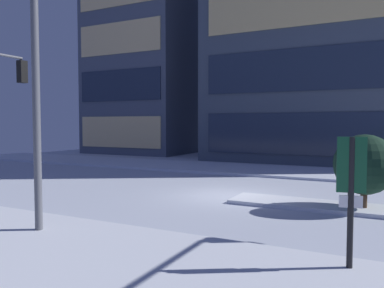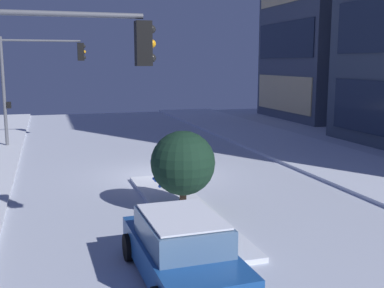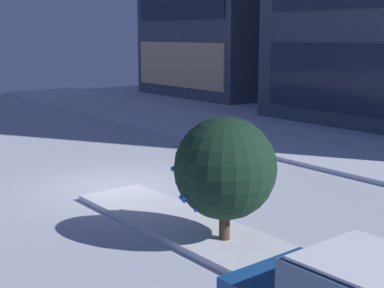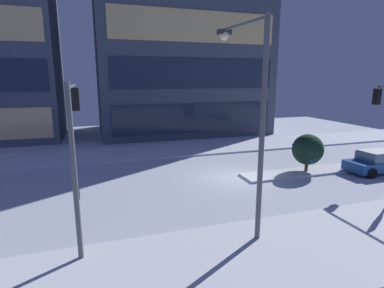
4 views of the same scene
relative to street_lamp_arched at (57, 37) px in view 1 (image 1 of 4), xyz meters
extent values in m
plane|color=silver|center=(2.63, 6.59, -5.45)|extent=(52.00, 52.00, 0.00)
cube|color=silver|center=(2.63, -1.97, -5.38)|extent=(52.00, 5.20, 0.14)
cube|color=silver|center=(2.63, 15.16, -5.38)|extent=(52.00, 5.20, 0.14)
cube|color=silver|center=(7.64, 6.06, -5.38)|extent=(9.00, 1.80, 0.14)
cube|color=#424C5B|center=(4.40, 25.89, 5.85)|extent=(18.89, 12.67, 22.59)
cube|color=#232D42|center=(4.40, 19.52, -3.19)|extent=(17.00, 0.10, 3.01)
cube|color=#232D42|center=(4.40, 19.52, 1.33)|extent=(17.00, 0.10, 3.01)
cube|color=#E5C67F|center=(4.40, 19.52, 5.85)|extent=(17.00, 0.10, 3.01)
cube|color=#4C5466|center=(-14.00, 26.09, 5.50)|extent=(10.08, 9.99, 21.89)
cube|color=#F2D18C|center=(-14.00, 21.06, -3.26)|extent=(9.07, 0.10, 2.92)
cube|color=#232D42|center=(-14.00, 21.06, 1.12)|extent=(9.07, 0.10, 2.92)
cube|color=#F2D18C|center=(-14.00, 21.06, 5.50)|extent=(9.07, 0.10, 2.92)
cube|color=black|center=(-6.43, 4.08, -0.10)|extent=(0.32, 0.36, 1.00)
sphere|color=black|center=(-6.43, 4.27, 0.22)|extent=(0.20, 0.20, 0.20)
sphere|color=orange|center=(-6.43, 4.27, -0.10)|extent=(0.20, 0.20, 0.20)
sphere|color=black|center=(-6.43, 4.27, -0.42)|extent=(0.20, 0.20, 0.20)
cylinder|color=#565960|center=(0.08, -0.85, -1.23)|extent=(0.20, 0.20, 8.42)
cylinder|color=black|center=(7.79, -0.02, -4.07)|extent=(0.12, 0.12, 2.74)
cube|color=#144C2D|center=(7.79, -0.02, -3.25)|extent=(0.55, 0.17, 1.10)
cube|color=white|center=(7.79, -0.02, -3.98)|extent=(0.44, 0.14, 0.24)
cylinder|color=#473323|center=(7.77, 6.08, -5.07)|extent=(0.22, 0.22, 0.74)
sphere|color=black|center=(7.77, 6.08, -3.83)|extent=(2.05, 2.05, 2.05)
sphere|color=blue|center=(7.68, 5.15, -4.29)|extent=(0.10, 0.10, 0.10)
sphere|color=blue|center=(7.51, 5.25, -4.40)|extent=(0.10, 0.10, 0.10)
sphere|color=blue|center=(6.95, 6.64, -3.55)|extent=(0.10, 0.10, 0.10)
sphere|color=blue|center=(7.42, 5.26, -4.36)|extent=(0.10, 0.10, 0.10)
sphere|color=blue|center=(7.23, 5.19, -3.82)|extent=(0.10, 0.10, 0.10)
sphere|color=blue|center=(7.82, 5.31, -4.52)|extent=(0.10, 0.10, 0.10)
camera|label=1|loc=(8.36, -8.10, -2.44)|focal=35.89mm
camera|label=2|loc=(21.85, 2.04, -0.70)|focal=44.39mm
camera|label=3|loc=(15.83, -1.01, -1.21)|focal=52.33mm
camera|label=4|loc=(-5.70, -10.47, 0.77)|focal=28.60mm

